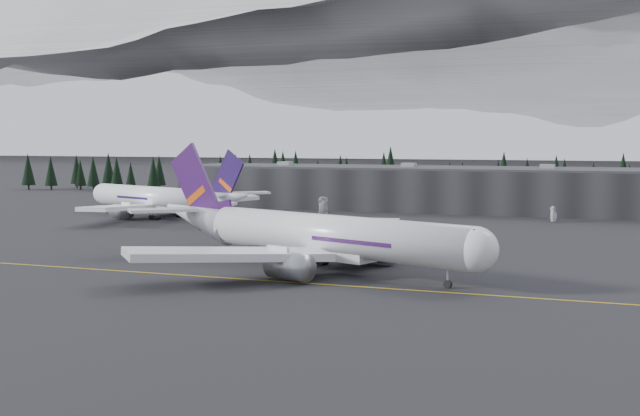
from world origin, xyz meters
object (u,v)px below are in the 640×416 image
(jet_parked, at_px, (165,199))
(gse_vehicle_a, at_px, (324,214))
(gse_vehicle_b, at_px, (554,219))
(terminal, at_px, (442,188))
(jet_main, at_px, (306,234))

(jet_parked, distance_m, gse_vehicle_a, 42.47)
(jet_parked, xyz_separation_m, gse_vehicle_b, (97.10, 24.73, -4.47))
(terminal, bearing_deg, jet_main, -89.38)
(terminal, bearing_deg, jet_parked, -141.33)
(jet_main, xyz_separation_m, jet_parked, (-64.61, 64.11, -0.53))
(jet_main, bearing_deg, jet_parked, 155.28)
(gse_vehicle_a, xyz_separation_m, gse_vehicle_b, (59.61, 5.26, -0.04))
(jet_parked, relative_size, gse_vehicle_b, 14.74)
(terminal, distance_m, jet_main, 114.82)
(jet_main, height_order, gse_vehicle_b, jet_main)
(terminal, xyz_separation_m, gse_vehicle_a, (-25.89, -31.23, -5.56))
(jet_main, bearing_deg, terminal, 110.68)
(terminal, distance_m, gse_vehicle_b, 42.94)
(gse_vehicle_a, bearing_deg, terminal, 41.76)
(jet_main, distance_m, gse_vehicle_b, 94.73)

